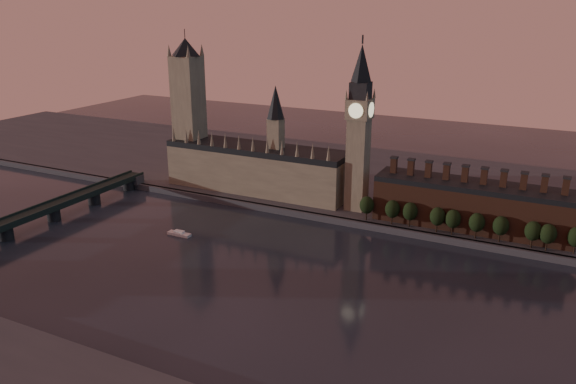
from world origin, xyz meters
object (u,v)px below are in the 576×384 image
at_px(big_ben, 359,127).
at_px(westminster_bridge, 26,219).
at_px(victoria_tower, 189,106).
at_px(river_boat, 179,234).

bearing_deg(big_ben, westminster_bridge, -145.67).
height_order(victoria_tower, westminster_bridge, victoria_tower).
bearing_deg(big_ben, victoria_tower, 177.80).
xyz_separation_m(westminster_bridge, river_boat, (84.76, 34.48, -6.34)).
bearing_deg(westminster_bridge, victoria_tower, 73.44).
bearing_deg(victoria_tower, westminster_bridge, -106.56).
bearing_deg(victoria_tower, big_ben, -2.20).
distance_m(big_ben, river_boat, 125.14).
bearing_deg(westminster_bridge, big_ben, 34.33).
distance_m(big_ben, westminster_bridge, 205.83).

